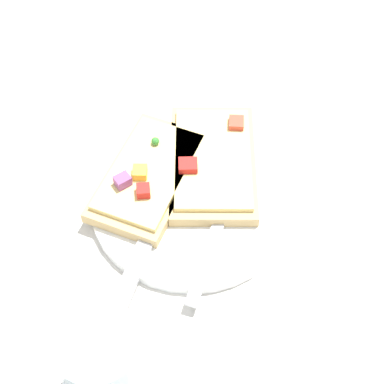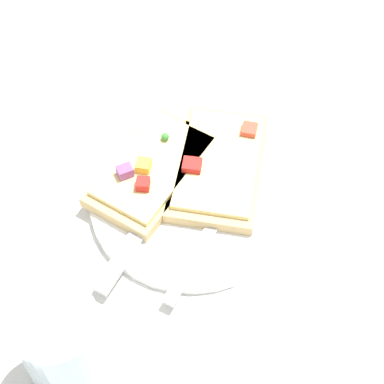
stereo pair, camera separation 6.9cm
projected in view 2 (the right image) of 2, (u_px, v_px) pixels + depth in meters
ground_plane at (192, 204)px, 0.70m from camera, size 4.00×4.00×0.00m
plate at (192, 200)px, 0.70m from camera, size 0.22×0.22×0.01m
fork at (219, 216)px, 0.68m from camera, size 0.17×0.15×0.01m
knife at (142, 228)px, 0.67m from camera, size 0.16×0.14×0.01m
pizza_slice_main at (219, 165)px, 0.71m from camera, size 0.18×0.15×0.03m
pizza_slice_corner at (153, 170)px, 0.70m from camera, size 0.17×0.17×0.03m
crumb_scatter at (156, 154)px, 0.72m from camera, size 0.03×0.04×0.01m
drinking_glass at (65, 349)px, 0.55m from camera, size 0.07×0.07×0.11m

